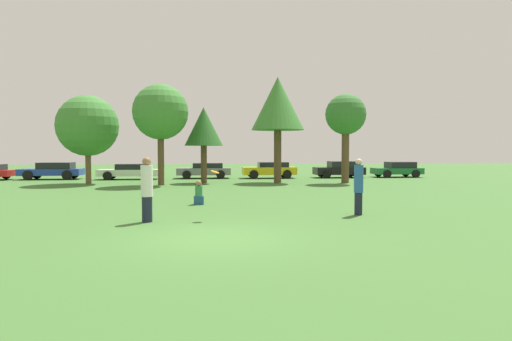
{
  "coord_description": "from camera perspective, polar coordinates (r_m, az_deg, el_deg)",
  "views": [
    {
      "loc": [
        -0.2,
        -10.85,
        2.19
      ],
      "look_at": [
        1.47,
        3.62,
        1.52
      ],
      "focal_mm": 30.55,
      "sensor_mm": 36.0,
      "label": 1
    }
  ],
  "objects": [
    {
      "name": "frisbee",
      "position": [
        13.82,
        -5.4,
        -0.19
      ],
      "size": [
        0.28,
        0.28,
        0.13
      ],
      "color": "orange"
    },
    {
      "name": "parked_car_green",
      "position": [
        37.55,
        18.07,
        0.16
      ],
      "size": [
        3.9,
        2.02,
        1.25
      ],
      "rotation": [
        0.0,
        0.0,
        3.15
      ],
      "color": "#196633",
      "rests_on": "ground"
    },
    {
      "name": "tree_1",
      "position": [
        28.08,
        -12.4,
        7.43
      ],
      "size": [
        3.47,
        3.47,
        6.33
      ],
      "color": "brown",
      "rests_on": "ground"
    },
    {
      "name": "tree_2",
      "position": [
        29.39,
        -6.87,
        5.63
      ],
      "size": [
        2.56,
        2.56,
        5.07
      ],
      "color": "brown",
      "rests_on": "ground"
    },
    {
      "name": "tree_0",
      "position": [
        30.46,
        -21.19,
        5.46
      ],
      "size": [
        3.95,
        3.95,
        5.77
      ],
      "color": "brown",
      "rests_on": "ground"
    },
    {
      "name": "bystander_sitting",
      "position": [
        17.8,
        -7.5,
        -3.11
      ],
      "size": [
        0.4,
        0.33,
        0.97
      ],
      "color": "navy",
      "rests_on": "ground"
    },
    {
      "name": "parked_car_black",
      "position": [
        35.67,
        10.92,
        0.16
      ],
      "size": [
        3.96,
        1.89,
        1.32
      ],
      "rotation": [
        0.0,
        0.0,
        3.15
      ],
      "color": "black",
      "rests_on": "ground"
    },
    {
      "name": "parked_car_grey",
      "position": [
        34.46,
        -6.74,
        0.06
      ],
      "size": [
        4.17,
        2.1,
        1.2
      ],
      "rotation": [
        0.0,
        0.0,
        3.15
      ],
      "color": "slate",
      "rests_on": "ground"
    },
    {
      "name": "person_catcher",
      "position": [
        15.13,
        13.28,
        -2.0
      ],
      "size": [
        0.31,
        0.31,
        1.91
      ],
      "rotation": [
        0.0,
        0.0,
        -3.05
      ],
      "color": "#191E33",
      "rests_on": "ground"
    },
    {
      "name": "ground_plane",
      "position": [
        11.07,
        -5.49,
        -8.77
      ],
      "size": [
        120.0,
        120.0,
        0.0
      ],
      "primitive_type": "plane",
      "color": "#3D6B2D"
    },
    {
      "name": "parked_car_yellow",
      "position": [
        34.37,
        1.83,
        0.13
      ],
      "size": [
        4.19,
        1.88,
        1.27
      ],
      "rotation": [
        0.0,
        0.0,
        3.15
      ],
      "color": "gold",
      "rests_on": "ground"
    },
    {
      "name": "parked_car_white",
      "position": [
        34.3,
        -16.16,
        -0.07
      ],
      "size": [
        4.5,
        1.86,
        1.17
      ],
      "rotation": [
        0.0,
        0.0,
        3.15
      ],
      "color": "silver",
      "rests_on": "ground"
    },
    {
      "name": "tree_4",
      "position": [
        29.88,
        11.66,
        6.98
      ],
      "size": [
        2.71,
        2.71,
        5.96
      ],
      "color": "brown",
      "rests_on": "ground"
    },
    {
      "name": "person_thrower",
      "position": [
        13.69,
        -14.1,
        -2.38
      ],
      "size": [
        0.37,
        0.37,
        1.98
      ],
      "rotation": [
        0.0,
        0.0,
        0.1
      ],
      "color": "#191E33",
      "rests_on": "ground"
    },
    {
      "name": "tree_3",
      "position": [
        29.74,
        2.86,
        8.63
      ],
      "size": [
        3.57,
        3.57,
        7.15
      ],
      "color": "brown",
      "rests_on": "ground"
    },
    {
      "name": "parked_car_blue",
      "position": [
        36.37,
        -25.05,
        0.03
      ],
      "size": [
        4.45,
        1.95,
        1.28
      ],
      "rotation": [
        0.0,
        0.0,
        3.15
      ],
      "color": "#1E389E",
      "rests_on": "ground"
    }
  ]
}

